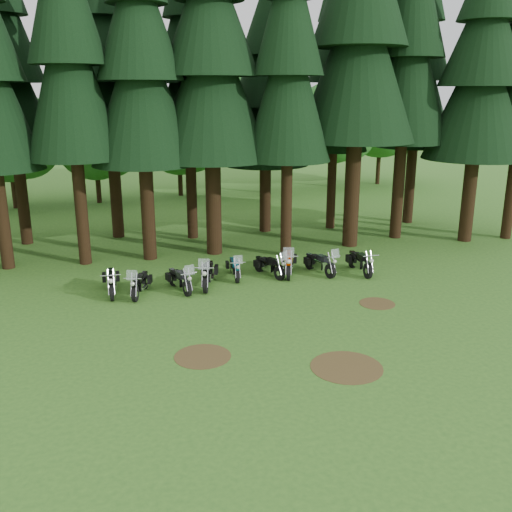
# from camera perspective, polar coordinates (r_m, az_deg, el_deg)

# --- Properties ---
(ground) EXTENTS (120.00, 120.00, 0.00)m
(ground) POSITION_cam_1_polar(r_m,az_deg,el_deg) (20.71, 1.66, -6.58)
(ground) COLOR #346822
(ground) RESTS_ON ground
(pine_front_3) EXTENTS (4.32, 4.32, 17.57)m
(pine_front_3) POSITION_cam_1_polar(r_m,az_deg,el_deg) (27.67, -18.51, 20.63)
(pine_front_3) COLOR #311F10
(pine_front_3) RESTS_ON ground
(pine_front_4) EXTENTS (4.95, 4.95, 16.33)m
(pine_front_4) POSITION_cam_1_polar(r_m,az_deg,el_deg) (27.68, -11.61, 19.55)
(pine_front_4) COLOR #311F10
(pine_front_4) RESTS_ON ground
(pine_front_5) EXTENTS (5.81, 5.81, 16.72)m
(pine_front_5) POSITION_cam_1_polar(r_m,az_deg,el_deg) (28.28, -4.60, 20.20)
(pine_front_5) COLOR #311F10
(pine_front_5) RESTS_ON ground
(pine_front_6) EXTENTS (4.15, 4.15, 16.75)m
(pine_front_6) POSITION_cam_1_polar(r_m,az_deg,el_deg) (27.88, 3.30, 20.33)
(pine_front_6) COLOR #311F10
(pine_front_6) RESTS_ON ground
(pine_front_7) EXTENTS (5.98, 5.98, 19.41)m
(pine_front_7) POSITION_cam_1_polar(r_m,az_deg,el_deg) (30.27, 10.41, 22.82)
(pine_front_7) COLOR #311F10
(pine_front_7) RESTS_ON ground
(pine_front_8) EXTENTS (4.79, 4.79, 18.63)m
(pine_front_8) POSITION_cam_1_polar(r_m,az_deg,el_deg) (32.53, 15.11, 21.23)
(pine_front_8) COLOR #311F10
(pine_front_8) RESTS_ON ground
(pine_front_9) EXTENTS (5.44, 5.44, 15.89)m
(pine_front_9) POSITION_cam_1_polar(r_m,az_deg,el_deg) (32.83, 21.76, 17.74)
(pine_front_9) COLOR #311F10
(pine_front_9) RESTS_ON ground
(pine_back_1) EXTENTS (4.52, 4.52, 16.22)m
(pine_back_1) POSITION_cam_1_polar(r_m,az_deg,el_deg) (32.59, -23.75, 17.91)
(pine_back_1) COLOR #311F10
(pine_back_1) RESTS_ON ground
(pine_back_2) EXTENTS (4.85, 4.85, 16.30)m
(pine_back_2) POSITION_cam_1_polar(r_m,az_deg,el_deg) (32.55, -14.75, 18.79)
(pine_back_2) COLOR #311F10
(pine_back_2) RESTS_ON ground
(pine_back_3) EXTENTS (4.35, 4.35, 16.20)m
(pine_back_3) POSITION_cam_1_polar(r_m,az_deg,el_deg) (31.59, -6.90, 19.16)
(pine_back_3) COLOR #311F10
(pine_back_3) RESTS_ON ground
(pine_back_4) EXTENTS (4.94, 4.94, 13.78)m
(pine_back_4) POSITION_cam_1_polar(r_m,az_deg,el_deg) (32.94, 0.98, 16.62)
(pine_back_4) COLOR #311F10
(pine_back_4) RESTS_ON ground
(pine_back_5) EXTENTS (3.94, 3.94, 16.33)m
(pine_back_5) POSITION_cam_1_polar(r_m,az_deg,el_deg) (34.10, 8.04, 19.03)
(pine_back_5) COLOR #311F10
(pine_back_5) RESTS_ON ground
(pine_back_6) EXTENTS (4.59, 4.59, 16.58)m
(pine_back_6) POSITION_cam_1_polar(r_m,az_deg,el_deg) (36.58, 16.05, 18.62)
(pine_back_6) COLOR #311F10
(pine_back_6) RESTS_ON ground
(decid_2) EXTENTS (6.72, 6.53, 8.40)m
(decid_2) POSITION_cam_1_polar(r_m,az_deg,el_deg) (43.15, -23.20, 10.88)
(decid_2) COLOR #311F10
(decid_2) RESTS_ON ground
(decid_3) EXTENTS (6.12, 5.95, 7.65)m
(decid_3) POSITION_cam_1_polar(r_m,az_deg,el_deg) (43.35, -15.45, 11.02)
(decid_3) COLOR #311F10
(decid_3) RESTS_ON ground
(decid_4) EXTENTS (5.93, 5.76, 7.41)m
(decid_4) POSITION_cam_1_polar(r_m,az_deg,el_deg) (45.21, -7.36, 11.47)
(decid_4) COLOR #311F10
(decid_4) RESTS_ON ground
(decid_5) EXTENTS (8.45, 8.21, 10.56)m
(decid_5) POSITION_cam_1_polar(r_m,az_deg,el_deg) (46.14, 1.18, 14.01)
(decid_5) COLOR #311F10
(decid_5) RESTS_ON ground
(decid_6) EXTENTS (7.06, 6.86, 8.82)m
(decid_6) POSITION_cam_1_polar(r_m,az_deg,el_deg) (49.82, 8.05, 12.84)
(decid_6) COLOR #311F10
(decid_6) RESTS_ON ground
(decid_7) EXTENTS (8.44, 8.20, 10.55)m
(decid_7) POSITION_cam_1_polar(r_m,az_deg,el_deg) (51.74, 12.95, 13.85)
(decid_7) COLOR #311F10
(decid_7) RESTS_ON ground
(dirt_patch_0) EXTENTS (1.80, 1.80, 0.01)m
(dirt_patch_0) POSITION_cam_1_polar(r_m,az_deg,el_deg) (18.24, -5.36, -9.95)
(dirt_patch_0) COLOR #4C3D1E
(dirt_patch_0) RESTS_ON ground
(dirt_patch_1) EXTENTS (1.40, 1.40, 0.01)m
(dirt_patch_1) POSITION_cam_1_polar(r_m,az_deg,el_deg) (22.88, 12.02, -4.67)
(dirt_patch_1) COLOR #4C3D1E
(dirt_patch_1) RESTS_ON ground
(dirt_patch_2) EXTENTS (2.20, 2.20, 0.01)m
(dirt_patch_2) POSITION_cam_1_polar(r_m,az_deg,el_deg) (17.72, 9.04, -10.91)
(dirt_patch_2) COLOR #4C3D1E
(dirt_patch_2) RESTS_ON ground
(motorcycle_0) EXTENTS (0.37, 2.38, 0.97)m
(motorcycle_0) POSITION_cam_1_polar(r_m,az_deg,el_deg) (24.04, -14.28, -2.55)
(motorcycle_0) COLOR black
(motorcycle_0) RESTS_ON ground
(motorcycle_1) EXTENTS (1.05, 2.15, 1.39)m
(motorcycle_1) POSITION_cam_1_polar(r_m,az_deg,el_deg) (23.61, -11.53, -2.79)
(motorcycle_1) COLOR black
(motorcycle_1) RESTS_ON ground
(motorcycle_2) EXTENTS (0.77, 2.20, 1.39)m
(motorcycle_2) POSITION_cam_1_polar(r_m,az_deg,el_deg) (23.83, -7.63, -2.42)
(motorcycle_2) COLOR black
(motorcycle_2) RESTS_ON ground
(motorcycle_3) EXTENTS (1.10, 2.44, 1.57)m
(motorcycle_3) POSITION_cam_1_polar(r_m,az_deg,el_deg) (24.24, -4.84, -1.86)
(motorcycle_3) COLOR black
(motorcycle_3) RESTS_ON ground
(motorcycle_4) EXTENTS (0.50, 2.09, 1.31)m
(motorcycle_4) POSITION_cam_1_polar(r_m,az_deg,el_deg) (25.28, -2.15, -1.24)
(motorcycle_4) COLOR black
(motorcycle_4) RESTS_ON ground
(motorcycle_5) EXTENTS (0.96, 2.10, 1.35)m
(motorcycle_5) POSITION_cam_1_polar(r_m,az_deg,el_deg) (25.52, 1.34, -1.04)
(motorcycle_5) COLOR black
(motorcycle_5) RESTS_ON ground
(motorcycle_6) EXTENTS (1.18, 2.45, 1.58)m
(motorcycle_6) POSITION_cam_1_polar(r_m,az_deg,el_deg) (25.77, 3.28, -0.71)
(motorcycle_6) COLOR black
(motorcycle_6) RESTS_ON ground
(motorcycle_7) EXTENTS (0.80, 2.24, 1.41)m
(motorcycle_7) POSITION_cam_1_polar(r_m,az_deg,el_deg) (25.98, 6.41, -0.78)
(motorcycle_7) COLOR black
(motorcycle_7) RESTS_ON ground
(motorcycle_8) EXTENTS (0.35, 2.33, 0.95)m
(motorcycle_8) POSITION_cam_1_polar(r_m,az_deg,el_deg) (26.37, 10.36, -0.67)
(motorcycle_8) COLOR black
(motorcycle_8) RESTS_ON ground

